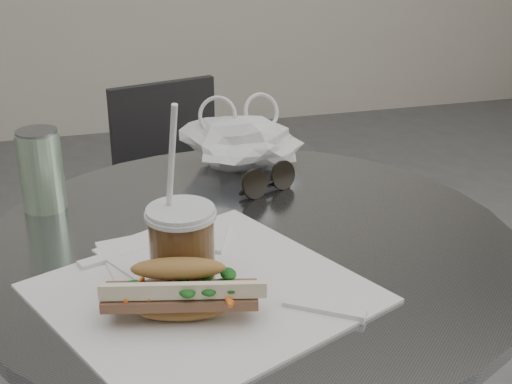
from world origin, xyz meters
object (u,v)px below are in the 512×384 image
object	(u,v)px
chair_far	(189,236)
iced_coffee	(182,250)
sunglasses	(268,182)
banh_mi	(180,291)
drink_can	(41,170)

from	to	relation	value
chair_far	iced_coffee	xyz separation A→B (m)	(-0.17, -0.97, 0.48)
sunglasses	iced_coffee	bearing A→B (deg)	-148.89
banh_mi	iced_coffee	world-z (taller)	iced_coffee
drink_can	iced_coffee	bearing A→B (deg)	-62.29
chair_far	drink_can	bearing A→B (deg)	49.53
banh_mi	chair_far	bearing A→B (deg)	93.21
sunglasses	chair_far	bearing A→B (deg)	66.82
sunglasses	drink_can	distance (m)	0.35
banh_mi	drink_can	xyz separation A→B (m)	(-0.15, 0.36, 0.02)
banh_mi	drink_can	distance (m)	0.39
chair_far	banh_mi	world-z (taller)	banh_mi
iced_coffee	drink_can	xyz separation A→B (m)	(-0.16, 0.31, 0.00)
drink_can	sunglasses	bearing A→B (deg)	-5.66
banh_mi	iced_coffee	xyz separation A→B (m)	(0.01, 0.05, 0.02)
iced_coffee	banh_mi	bearing A→B (deg)	-103.40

